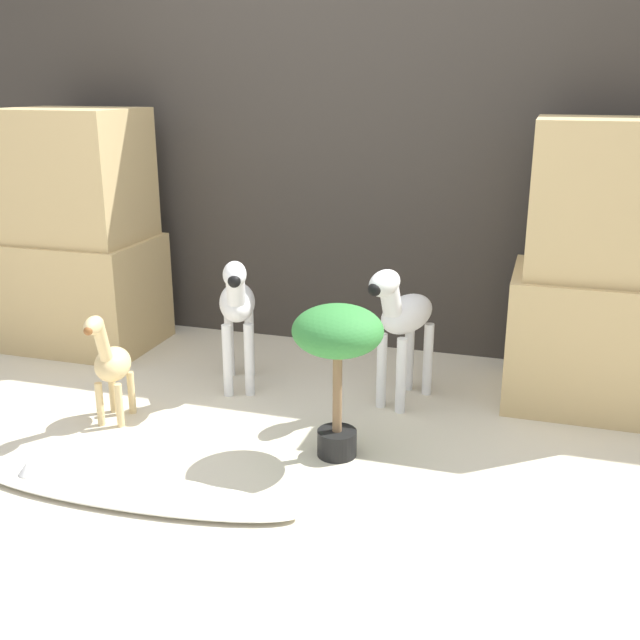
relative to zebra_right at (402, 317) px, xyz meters
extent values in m
plane|color=beige|center=(-0.51, -0.77, -0.42)|extent=(14.00, 14.00, 0.00)
cube|color=#38332D|center=(-0.51, 0.78, 0.68)|extent=(6.40, 0.08, 2.20)
cube|color=tan|center=(-1.87, 0.29, -0.12)|extent=(0.77, 0.60, 0.61)
cube|color=tan|center=(-1.87, 0.29, 0.54)|extent=(0.70, 0.55, 0.70)
cube|color=tan|center=(0.84, 0.29, -0.11)|extent=(0.77, 0.60, 0.62)
cube|color=tan|center=(0.84, 0.29, 0.53)|extent=(0.67, 0.53, 0.68)
cylinder|color=white|center=(0.02, -0.10, -0.24)|extent=(0.05, 0.05, 0.36)
cylinder|color=white|center=(-0.08, -0.06, -0.24)|extent=(0.05, 0.05, 0.36)
cylinder|color=white|center=(0.10, 0.15, -0.24)|extent=(0.05, 0.05, 0.36)
cylinder|color=white|center=(0.01, 0.18, -0.24)|extent=(0.05, 0.05, 0.36)
ellipsoid|color=white|center=(0.01, 0.04, 0.01)|extent=(0.28, 0.40, 0.17)
cylinder|color=white|center=(-0.04, -0.11, 0.12)|extent=(0.13, 0.16, 0.19)
ellipsoid|color=white|center=(-0.05, -0.15, 0.20)|extent=(0.16, 0.22, 0.12)
sphere|color=black|center=(-0.08, -0.23, 0.19)|extent=(0.06, 0.06, 0.06)
cube|color=black|center=(-0.04, -0.11, 0.13)|extent=(0.05, 0.08, 0.15)
cylinder|color=white|center=(-0.71, -0.11, -0.24)|extent=(0.05, 0.05, 0.36)
cylinder|color=white|center=(-0.81, -0.15, -0.24)|extent=(0.05, 0.05, 0.36)
cylinder|color=white|center=(-0.81, 0.12, -0.24)|extent=(0.05, 0.05, 0.36)
cylinder|color=white|center=(-0.90, 0.08, -0.24)|extent=(0.05, 0.05, 0.36)
ellipsoid|color=white|center=(-0.81, -0.02, 0.01)|extent=(0.29, 0.40, 0.17)
cylinder|color=white|center=(-0.75, -0.16, 0.12)|extent=(0.13, 0.16, 0.19)
ellipsoid|color=white|center=(-0.73, -0.21, 0.20)|extent=(0.17, 0.22, 0.12)
sphere|color=black|center=(-0.70, -0.28, 0.19)|extent=(0.06, 0.06, 0.06)
cube|color=black|center=(-0.75, -0.16, 0.13)|extent=(0.05, 0.08, 0.15)
cylinder|color=#E0C184|center=(-1.12, -0.61, -0.32)|extent=(0.03, 0.03, 0.20)
cylinder|color=#E0C184|center=(-1.21, -0.62, -0.32)|extent=(0.03, 0.03, 0.20)
cylinder|color=#E0C184|center=(-1.14, -0.47, -0.32)|extent=(0.03, 0.03, 0.20)
cylinder|color=#E0C184|center=(-1.23, -0.48, -0.32)|extent=(0.03, 0.03, 0.20)
ellipsoid|color=#E0C184|center=(-1.17, -0.54, -0.16)|extent=(0.18, 0.22, 0.15)
cylinder|color=#E0C184|center=(-1.16, -0.63, -0.03)|extent=(0.07, 0.12, 0.22)
ellipsoid|color=#E0C184|center=(-1.15, -0.69, 0.07)|extent=(0.09, 0.14, 0.08)
sphere|color=brown|center=(-1.14, -0.75, 0.06)|extent=(0.04, 0.04, 0.04)
cylinder|color=black|center=(-0.14, -0.58, -0.37)|extent=(0.16, 0.16, 0.11)
cylinder|color=brown|center=(-0.14, -0.58, -0.15)|extent=(0.04, 0.04, 0.33)
ellipsoid|color=#337F38|center=(-0.14, -0.58, 0.11)|extent=(0.36, 0.36, 0.20)
ellipsoid|color=silver|center=(-0.76, -1.10, -0.40)|extent=(1.27, 0.31, 0.04)
cone|color=white|center=(-1.20, -1.12, -0.36)|extent=(0.08, 0.08, 0.05)
camera|label=1|loc=(0.60, -3.20, 1.03)|focal=42.00mm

